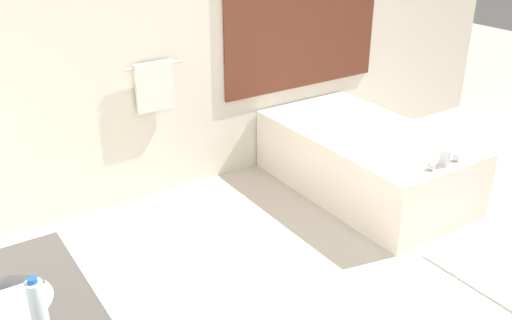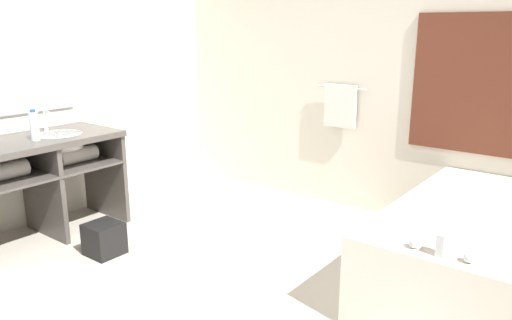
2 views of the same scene
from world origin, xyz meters
TOP-DOWN VIEW (x-y plane):
  - wall_back_with_blinds at (0.04, 2.23)m, footprint 7.40×0.13m
  - bathtub at (1.22, 1.27)m, footprint 1.03×1.83m
  - water_bottle_2 at (-1.77, -0.04)m, footprint 0.07×0.07m
  - bath_mat at (1.15, -0.12)m, footprint 0.57×0.74m

SIDE VIEW (x-z plane):
  - bath_mat at x=1.15m, z-range 0.00..0.02m
  - bathtub at x=1.22m, z-range -0.03..0.65m
  - water_bottle_2 at x=-1.77m, z-range 0.83..1.08m
  - wall_back_with_blinds at x=0.04m, z-range 0.00..2.70m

